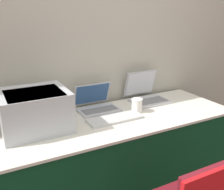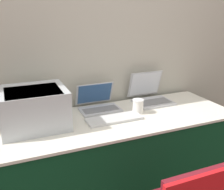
{
  "view_description": "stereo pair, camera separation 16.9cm",
  "coord_description": "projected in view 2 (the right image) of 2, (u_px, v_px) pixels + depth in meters",
  "views": [
    {
      "loc": [
        -0.92,
        -1.34,
        1.58
      ],
      "look_at": [
        -0.02,
        0.37,
        0.94
      ],
      "focal_mm": 42.0,
      "sensor_mm": 36.0,
      "label": 1
    },
    {
      "loc": [
        -0.77,
        -1.41,
        1.58
      ],
      "look_at": [
        -0.02,
        0.37,
        0.94
      ],
      "focal_mm": 42.0,
      "sensor_mm": 36.0,
      "label": 2
    }
  ],
  "objects": [
    {
      "name": "laptop_right",
      "position": [
        150.0,
        95.0,
        2.42
      ],
      "size": [
        0.33,
        0.34,
        0.26
      ],
      "color": "#B7B7BC",
      "rests_on": "table"
    },
    {
      "name": "table",
      "position": [
        116.0,
        159.0,
        2.19
      ],
      "size": [
        1.94,
        0.7,
        0.76
      ],
      "color": "#0C381E",
      "rests_on": "ground_plane"
    },
    {
      "name": "wall_back",
      "position": [
        97.0,
        43.0,
        2.27
      ],
      "size": [
        8.0,
        0.05,
        2.6
      ],
      "color": "#B7B2A3",
      "rests_on": "ground_plane"
    },
    {
      "name": "external_keyboard",
      "position": [
        114.0,
        119.0,
        2.02
      ],
      "size": [
        0.44,
        0.16,
        0.02
      ],
      "color": "silver",
      "rests_on": "table"
    },
    {
      "name": "laptop_left",
      "position": [
        98.0,
        104.0,
        2.23
      ],
      "size": [
        0.33,
        0.29,
        0.21
      ],
      "color": "#B7B7BC",
      "rests_on": "table"
    },
    {
      "name": "coffee_cup",
      "position": [
        138.0,
        106.0,
        2.15
      ],
      "size": [
        0.09,
        0.09,
        0.12
      ],
      "color": "white",
      "rests_on": "table"
    },
    {
      "name": "printer",
      "position": [
        34.0,
        107.0,
        1.88
      ],
      "size": [
        0.46,
        0.41,
        0.28
      ],
      "color": "#B2B7BC",
      "rests_on": "table"
    }
  ]
}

